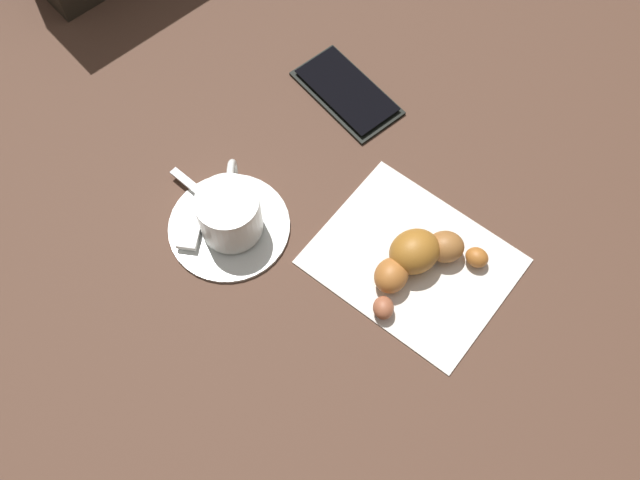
{
  "coord_description": "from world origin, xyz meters",
  "views": [
    {
      "loc": [
        -0.16,
        0.32,
        0.7
      ],
      "look_at": [
        0.01,
        0.02,
        0.01
      ],
      "focal_mm": 41.34,
      "sensor_mm": 36.0,
      "label": 1
    }
  ],
  "objects_px": {
    "saucer": "(229,226)",
    "teaspoon": "(229,215)",
    "napkin": "(413,261)",
    "espresso_cup": "(230,212)",
    "sugar_packet": "(191,225)",
    "croissant": "(418,258)",
    "cell_phone": "(347,92)"
  },
  "relations": [
    {
      "from": "espresso_cup",
      "to": "napkin",
      "type": "distance_m",
      "value": 0.2
    },
    {
      "from": "espresso_cup",
      "to": "cell_phone",
      "type": "relative_size",
      "value": 0.61
    },
    {
      "from": "napkin",
      "to": "croissant",
      "type": "bearing_deg",
      "value": 140.26
    },
    {
      "from": "teaspoon",
      "to": "cell_phone",
      "type": "distance_m",
      "value": 0.21
    },
    {
      "from": "saucer",
      "to": "espresso_cup",
      "type": "relative_size",
      "value": 1.45
    },
    {
      "from": "cell_phone",
      "to": "teaspoon",
      "type": "bearing_deg",
      "value": 81.56
    },
    {
      "from": "teaspoon",
      "to": "sugar_packet",
      "type": "height_order",
      "value": "teaspoon"
    },
    {
      "from": "espresso_cup",
      "to": "cell_phone",
      "type": "distance_m",
      "value": 0.22
    },
    {
      "from": "espresso_cup",
      "to": "croissant",
      "type": "bearing_deg",
      "value": -164.44
    },
    {
      "from": "teaspoon",
      "to": "cell_phone",
      "type": "relative_size",
      "value": 0.88
    },
    {
      "from": "sugar_packet",
      "to": "cell_phone",
      "type": "distance_m",
      "value": 0.25
    },
    {
      "from": "saucer",
      "to": "teaspoon",
      "type": "relative_size",
      "value": 1.01
    },
    {
      "from": "croissant",
      "to": "cell_phone",
      "type": "bearing_deg",
      "value": -44.32
    },
    {
      "from": "napkin",
      "to": "cell_phone",
      "type": "relative_size",
      "value": 1.34
    },
    {
      "from": "teaspoon",
      "to": "croissant",
      "type": "xyz_separation_m",
      "value": [
        -0.2,
        -0.05,
        0.01
      ]
    },
    {
      "from": "espresso_cup",
      "to": "cell_phone",
      "type": "bearing_deg",
      "value": -96.07
    },
    {
      "from": "saucer",
      "to": "sugar_packet",
      "type": "distance_m",
      "value": 0.04
    },
    {
      "from": "sugar_packet",
      "to": "napkin",
      "type": "height_order",
      "value": "sugar_packet"
    },
    {
      "from": "napkin",
      "to": "espresso_cup",
      "type": "bearing_deg",
      "value": 17.14
    },
    {
      "from": "napkin",
      "to": "croissant",
      "type": "distance_m",
      "value": 0.02
    },
    {
      "from": "sugar_packet",
      "to": "cell_phone",
      "type": "bearing_deg",
      "value": 145.31
    },
    {
      "from": "sugar_packet",
      "to": "croissant",
      "type": "relative_size",
      "value": 0.44
    },
    {
      "from": "espresso_cup",
      "to": "teaspoon",
      "type": "distance_m",
      "value": 0.03
    },
    {
      "from": "cell_phone",
      "to": "espresso_cup",
      "type": "bearing_deg",
      "value": 83.93
    },
    {
      "from": "espresso_cup",
      "to": "napkin",
      "type": "relative_size",
      "value": 0.46
    },
    {
      "from": "cell_phone",
      "to": "sugar_packet",
      "type": "bearing_deg",
      "value": 75.94
    },
    {
      "from": "sugar_packet",
      "to": "teaspoon",
      "type": "bearing_deg",
      "value": 114.67
    },
    {
      "from": "sugar_packet",
      "to": "cell_phone",
      "type": "xyz_separation_m",
      "value": [
        -0.06,
        -0.24,
        -0.01
      ]
    },
    {
      "from": "sugar_packet",
      "to": "napkin",
      "type": "relative_size",
      "value": 0.28
    },
    {
      "from": "sugar_packet",
      "to": "croissant",
      "type": "height_order",
      "value": "croissant"
    },
    {
      "from": "napkin",
      "to": "cell_phone",
      "type": "bearing_deg",
      "value": -44.45
    },
    {
      "from": "saucer",
      "to": "teaspoon",
      "type": "bearing_deg",
      "value": -63.17
    }
  ]
}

